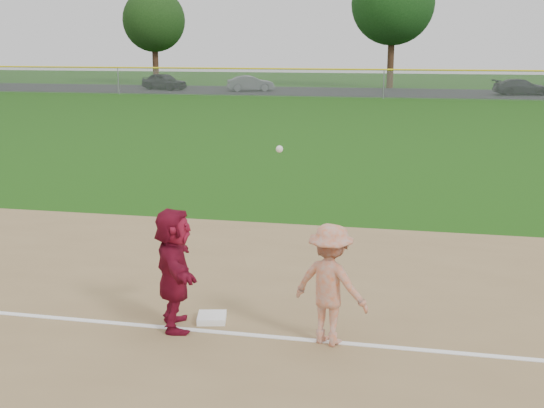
% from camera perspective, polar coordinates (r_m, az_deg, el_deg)
% --- Properties ---
extents(ground, '(160.00, 160.00, 0.00)m').
position_cam_1_polar(ground, '(10.13, -1.75, -9.11)').
color(ground, '#1A480D').
rests_on(ground, ground).
extents(foul_line, '(60.00, 0.10, 0.01)m').
position_cam_1_polar(foul_line, '(9.41, -2.91, -10.79)').
color(foul_line, white).
rests_on(foul_line, infield_dirt).
extents(parking_asphalt, '(120.00, 10.00, 0.01)m').
position_cam_1_polar(parking_asphalt, '(55.28, 9.58, 9.20)').
color(parking_asphalt, black).
rests_on(parking_asphalt, ground).
extents(first_base, '(0.47, 0.47, 0.09)m').
position_cam_1_polar(first_base, '(9.84, -5.05, -9.46)').
color(first_base, white).
rests_on(first_base, infield_dirt).
extents(base_runner, '(1.08, 1.65, 1.71)m').
position_cam_1_polar(base_runner, '(9.40, -8.19, -5.39)').
color(base_runner, maroon).
rests_on(base_runner, infield_dirt).
extents(car_left, '(4.34, 3.07, 1.37)m').
position_cam_1_polar(car_left, '(58.28, -9.02, 10.11)').
color(car_left, black).
rests_on(car_left, parking_asphalt).
extents(car_mid, '(3.97, 2.54, 1.24)m').
position_cam_1_polar(car_mid, '(55.88, -1.82, 10.06)').
color(car_mid, '#515358').
rests_on(car_mid, parking_asphalt).
extents(car_right, '(4.35, 2.50, 1.19)m').
position_cam_1_polar(car_right, '(54.96, 20.11, 9.18)').
color(car_right, black).
rests_on(car_right, parking_asphalt).
extents(first_base_play, '(1.38, 0.93, 2.55)m').
position_cam_1_polar(first_base_play, '(8.90, 4.90, -6.71)').
color(first_base_play, '#A7A8AA').
rests_on(first_base_play, infield_dirt).
extents(outfield_fence, '(110.00, 0.12, 110.00)m').
position_cam_1_polar(outfield_fence, '(49.18, 9.37, 10.99)').
color(outfield_fence, '#999EA0').
rests_on(outfield_fence, ground).
extents(tree_1, '(5.80, 5.80, 8.75)m').
position_cam_1_polar(tree_1, '(66.68, -9.85, 14.88)').
color(tree_1, '#361F13').
rests_on(tree_1, ground).
extents(tree_2, '(7.00, 7.00, 10.58)m').
position_cam_1_polar(tree_2, '(60.72, 10.08, 16.21)').
color(tree_2, '#372214').
rests_on(tree_2, ground).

